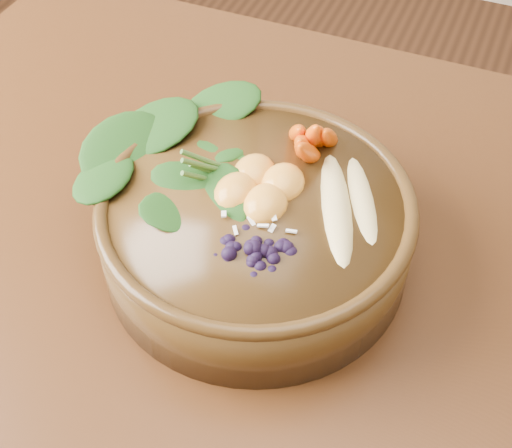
{
  "coord_description": "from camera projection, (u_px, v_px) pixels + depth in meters",
  "views": [
    {
      "loc": [
        -0.1,
        -0.4,
        1.31
      ],
      "look_at": [
        -0.28,
        0.03,
        0.8
      ],
      "focal_mm": 50.0,
      "sensor_mm": 36.0,
      "label": 1
    }
  ],
  "objects": [
    {
      "name": "coconut_flakes",
      "position": [
        257.0,
        215.0,
        0.65
      ],
      "size": [
        0.11,
        0.1,
        0.01
      ],
      "primitive_type": null,
      "rotation": [
        0.0,
        0.0,
        0.33
      ],
      "color": "white",
      "rests_on": "stoneware_bowl"
    },
    {
      "name": "carrot_cluster",
      "position": [
        318.0,
        114.0,
        0.69
      ],
      "size": [
        0.08,
        0.08,
        0.08
      ],
      "primitive_type": null,
      "rotation": [
        0.0,
        0.0,
        0.33
      ],
      "color": "#E45107",
      "rests_on": "stoneware_bowl"
    },
    {
      "name": "blueberry_pile",
      "position": [
        255.0,
        237.0,
        0.61
      ],
      "size": [
        0.17,
        0.14,
        0.04
      ],
      "primitive_type": null,
      "rotation": [
        0.0,
        0.0,
        0.33
      ],
      "color": "black",
      "rests_on": "stoneware_bowl"
    },
    {
      "name": "banana_halves",
      "position": [
        351.0,
        192.0,
        0.65
      ],
      "size": [
        0.11,
        0.17,
        0.03
      ],
      "rotation": [
        0.0,
        0.0,
        0.33
      ],
      "color": "#E0CC84",
      "rests_on": "stoneware_bowl"
    },
    {
      "name": "mandarin_cluster",
      "position": [
        260.0,
        175.0,
        0.67
      ],
      "size": [
        0.11,
        0.12,
        0.03
      ],
      "primitive_type": null,
      "rotation": [
        0.0,
        0.0,
        0.33
      ],
      "color": "orange",
      "rests_on": "stoneware_bowl"
    },
    {
      "name": "stoneware_bowl",
      "position": [
        256.0,
        231.0,
        0.7
      ],
      "size": [
        0.38,
        0.38,
        0.08
      ],
      "primitive_type": "cylinder",
      "rotation": [
        0.0,
        0.0,
        0.33
      ],
      "color": "#493013",
      "rests_on": "dining_table"
    },
    {
      "name": "dining_table",
      "position": [
        502.0,
        424.0,
        0.7
      ],
      "size": [
        1.6,
        0.9,
        0.75
      ],
      "color": "#331C0C",
      "rests_on": "ground"
    },
    {
      "name": "kale_heap",
      "position": [
        212.0,
        137.0,
        0.69
      ],
      "size": [
        0.24,
        0.23,
        0.05
      ],
      "primitive_type": null,
      "rotation": [
        0.0,
        0.0,
        0.33
      ],
      "color": "#184310",
      "rests_on": "stoneware_bowl"
    }
  ]
}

